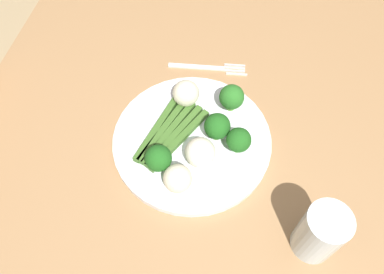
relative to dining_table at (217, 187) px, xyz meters
name	(u,v)px	position (x,y,z in m)	size (l,w,h in m)	color
ground_plane	(206,264)	(0.00, 0.00, -0.66)	(6.00, 6.00, 0.02)	tan
dining_table	(217,187)	(0.00, 0.00, 0.00)	(1.46, 1.01, 0.73)	#9E754C
plate	(192,140)	(-0.04, -0.06, 0.10)	(0.30, 0.30, 0.01)	white
asparagus_bundle	(169,133)	(-0.04, -0.10, 0.11)	(0.17, 0.12, 0.01)	#3D6626
broccoli_back	(239,140)	(-0.04, 0.03, 0.14)	(0.05, 0.05, 0.06)	#4C7F2B
broccoli_right	(231,97)	(-0.13, 0.00, 0.14)	(0.05, 0.05, 0.06)	#568E33
broccoli_outer_edge	(158,158)	(0.03, -0.10, 0.14)	(0.05, 0.05, 0.06)	#4C7F2B
broccoli_front_left	(217,127)	(-0.05, -0.02, 0.14)	(0.05, 0.05, 0.06)	#4C7F2B
cauliflower_front	(201,150)	(0.00, -0.04, 0.13)	(0.05, 0.05, 0.05)	silver
cauliflower_edge	(186,93)	(-0.12, -0.09, 0.13)	(0.05, 0.05, 0.05)	beige
cauliflower_left	(178,178)	(0.06, -0.06, 0.13)	(0.05, 0.05, 0.05)	beige
fork	(208,68)	(-0.23, -0.06, 0.09)	(0.04, 0.17, 0.00)	silver
water_glass	(320,233)	(0.11, 0.17, 0.14)	(0.07, 0.07, 0.11)	silver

